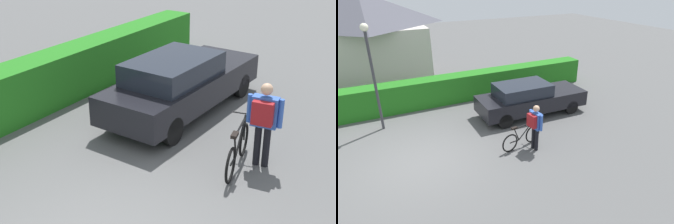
% 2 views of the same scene
% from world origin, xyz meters
% --- Properties ---
extents(ground_plane, '(60.00, 60.00, 0.00)m').
position_xyz_m(ground_plane, '(0.00, 0.00, 0.00)').
color(ground_plane, '#555555').
extents(hedge_row, '(19.01, 0.90, 1.23)m').
position_xyz_m(hedge_row, '(0.00, 4.48, 0.61)').
color(hedge_row, '#22711C').
rests_on(hedge_row, ground).
extents(house_distant, '(6.01, 5.09, 4.73)m').
position_xyz_m(house_distant, '(-0.63, 9.35, 2.42)').
color(house_distant, beige).
rests_on(house_distant, ground).
extents(parked_car_near, '(4.64, 1.76, 1.41)m').
position_xyz_m(parked_car_near, '(4.89, 1.56, 0.73)').
color(parked_car_near, black).
rests_on(parked_car_near, ground).
extents(bicycle, '(1.66, 0.55, 0.89)m').
position_xyz_m(bicycle, '(3.29, -0.62, 0.37)').
color(bicycle, black).
rests_on(bicycle, ground).
extents(person_rider, '(0.39, 0.66, 1.62)m').
position_xyz_m(person_rider, '(3.58, -0.96, 0.98)').
color(person_rider, black).
rests_on(person_rider, ground).
extents(street_lamp, '(0.28, 0.28, 3.99)m').
position_xyz_m(street_lamp, '(-0.85, 2.98, 2.60)').
color(street_lamp, '#38383D').
rests_on(street_lamp, ground).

